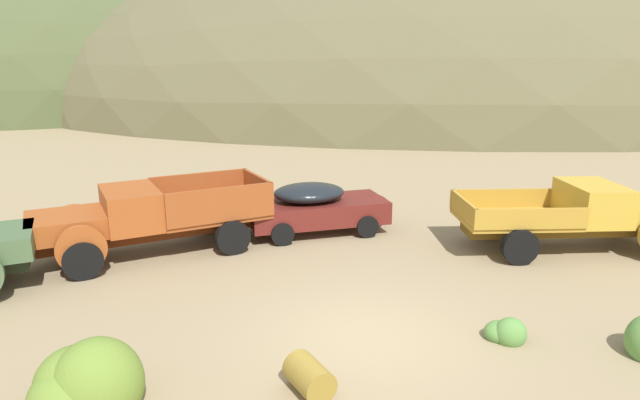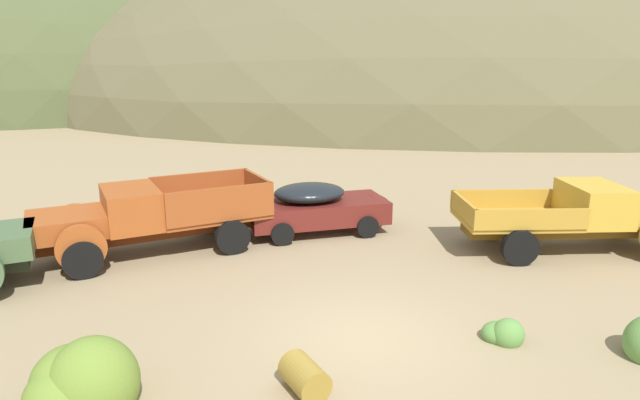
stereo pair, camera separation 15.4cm
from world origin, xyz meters
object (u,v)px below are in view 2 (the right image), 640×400
(oil_drum_by_truck, at_px, (305,377))
(truck_faded_yellow, at_px, (589,216))
(car_oxblood, at_px, (321,206))
(truck_oxide_orange, at_px, (140,218))

(oil_drum_by_truck, bearing_deg, truck_faded_yellow, 31.72)
(truck_faded_yellow, relative_size, oil_drum_by_truck, 6.59)
(car_oxblood, distance_m, truck_faded_yellow, 7.71)
(truck_oxide_orange, bearing_deg, car_oxblood, 175.14)
(truck_faded_yellow, xyz_separation_m, oil_drum_by_truck, (-8.83, -5.46, -0.72))
(car_oxblood, xyz_separation_m, truck_faded_yellow, (7.16, -2.84, 0.18))
(car_oxblood, bearing_deg, oil_drum_by_truck, -107.44)
(truck_faded_yellow, distance_m, oil_drum_by_truck, 10.40)
(truck_faded_yellow, bearing_deg, car_oxblood, 165.47)
(truck_faded_yellow, bearing_deg, truck_oxide_orange, 179.48)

